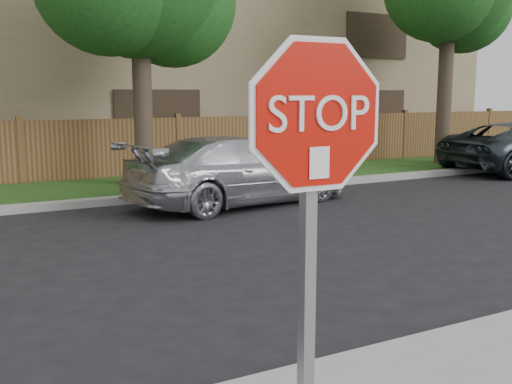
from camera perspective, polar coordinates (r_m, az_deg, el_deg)
far_curb at (r=12.31m, az=-19.40°, el=-1.31°), size 70.00×0.30×0.15m
grass_strip at (r=13.92m, az=-20.47°, el=-0.24°), size 70.00×3.00×0.12m
fence at (r=15.41m, az=-21.46°, el=3.36°), size 70.00×0.12×1.60m
stop_sign at (r=2.86m, az=5.52°, el=0.88°), size 1.01×0.13×2.55m
sedan_right at (r=12.17m, az=-1.65°, el=2.08°), size 5.06×2.73×1.39m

